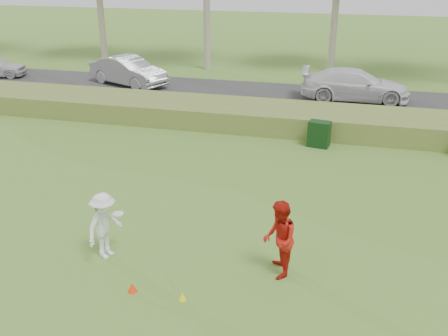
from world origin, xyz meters
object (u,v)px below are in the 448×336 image
(player_red, at_px, (279,240))
(cone_yellow, at_px, (182,296))
(utility_cabinet, at_px, (319,134))
(cone_orange, at_px, (132,287))
(car_mid, at_px, (128,71))
(player_white, at_px, (105,226))
(car_right, at_px, (355,85))

(player_red, distance_m, cone_yellow, 2.56)
(cone_yellow, height_order, utility_cabinet, utility_cabinet)
(cone_orange, bearing_deg, car_mid, 114.46)
(player_white, distance_m, car_mid, 18.10)
(player_red, xyz_separation_m, car_right, (1.51, 16.30, -0.10))
(car_mid, relative_size, car_right, 0.90)
(player_white, height_order, cone_orange, player_white)
(cone_yellow, bearing_deg, utility_cabinet, 78.39)
(player_white, relative_size, car_right, 0.32)
(player_red, bearing_deg, utility_cabinet, 164.08)
(cone_orange, distance_m, utility_cabinet, 11.03)
(cone_orange, distance_m, car_mid, 19.71)
(car_mid, bearing_deg, cone_orange, -132.54)
(car_mid, bearing_deg, car_right, -67.58)
(cone_yellow, distance_m, car_right, 18.13)
(cone_yellow, relative_size, utility_cabinet, 0.19)
(car_right, bearing_deg, utility_cabinet, 166.40)
(car_mid, xyz_separation_m, car_right, (12.75, -0.13, -0.02))
(cone_yellow, xyz_separation_m, car_mid, (-9.34, 17.92, 0.78))
(player_white, height_order, cone_yellow, player_white)
(player_white, xyz_separation_m, car_right, (5.81, 16.59, -0.02))
(player_white, bearing_deg, car_mid, 38.13)
(cone_orange, relative_size, utility_cabinet, 0.23)
(player_red, distance_m, car_right, 16.37)
(car_mid, bearing_deg, player_red, -122.61)
(player_red, distance_m, utility_cabinet, 9.02)
(cone_yellow, relative_size, car_right, 0.04)
(player_white, height_order, car_mid, player_white)
(cone_orange, xyz_separation_m, utility_cabinet, (3.35, 10.50, 0.40))
(player_red, height_order, car_right, player_red)
(cone_yellow, distance_m, utility_cabinet, 10.73)
(player_white, relative_size, car_mid, 0.35)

